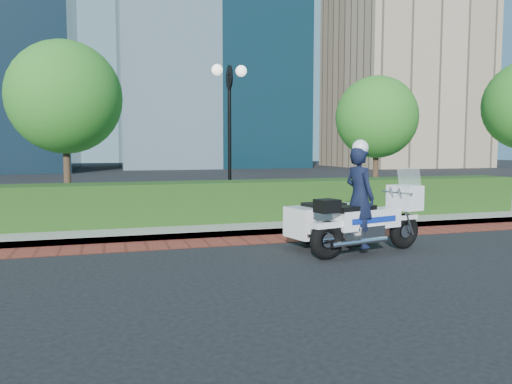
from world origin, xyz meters
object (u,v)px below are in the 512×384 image
object	(u,v)px
tree_b	(65,98)
tree_c	(377,117)
lamppost	(229,115)
police_motorcycle	(350,213)

from	to	relation	value
tree_b	tree_c	xyz separation A→B (m)	(10.00, -0.00, -0.39)
lamppost	tree_b	world-z (taller)	tree_b
lamppost	tree_c	distance (m)	5.65
tree_b	police_motorcycle	bearing A→B (deg)	-49.79
lamppost	tree_b	distance (m)	4.71
police_motorcycle	tree_b	bearing A→B (deg)	116.43
lamppost	tree_c	size ratio (longest dim) A/B	0.98
lamppost	police_motorcycle	size ratio (longest dim) A/B	1.59
police_motorcycle	tree_c	bearing A→B (deg)	42.64
lamppost	tree_c	xyz separation A→B (m)	(5.50, 1.30, 0.09)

